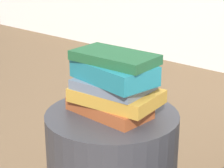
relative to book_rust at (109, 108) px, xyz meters
The scene contains 5 objects.
book_rust is the anchor object (origin of this frame).
book_ochre 0.05m from the book_rust, 39.53° to the left, with size 0.29×0.19×0.05m, color #B7842D.
book_slate 0.09m from the book_rust, 52.37° to the left, with size 0.25×0.18×0.03m, color slate.
book_teal 0.13m from the book_rust, ahead, with size 0.28×0.16×0.06m, color #1E727F.
book_forest 0.18m from the book_rust, 40.18° to the left, with size 0.28×0.15×0.03m, color #1E512D.
Camera 1 is at (0.88, -1.02, 1.03)m, focal length 67.77 mm.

